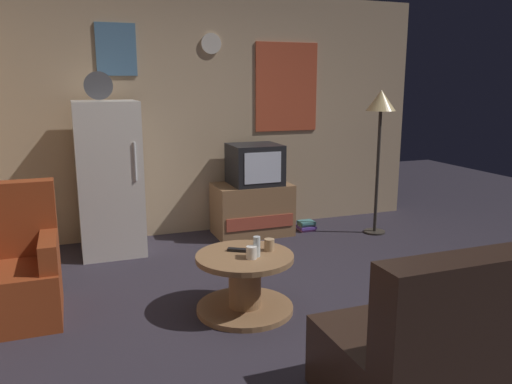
{
  "coord_description": "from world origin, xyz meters",
  "views": [
    {
      "loc": [
        -1.43,
        -3.08,
        1.67
      ],
      "look_at": [
        0.04,
        0.9,
        0.75
      ],
      "focal_mm": 35.54,
      "sensor_mm": 36.0,
      "label": 1
    }
  ],
  "objects": [
    {
      "name": "couch",
      "position": [
        0.59,
        -1.2,
        0.31
      ],
      "size": [
        1.7,
        0.8,
        0.92
      ],
      "color": "black",
      "rests_on": "ground_plane"
    },
    {
      "name": "tv_stand",
      "position": [
        0.44,
        2.08,
        0.28
      ],
      "size": [
        0.84,
        0.53,
        0.57
      ],
      "color": "#8E6642",
      "rests_on": "ground_plane"
    },
    {
      "name": "wall_with_art",
      "position": [
        0.01,
        2.45,
        1.32
      ],
      "size": [
        5.2,
        0.12,
        2.62
      ],
      "color": "tan",
      "rests_on": "ground_plane"
    },
    {
      "name": "armchair",
      "position": [
        -1.9,
        0.75,
        0.34
      ],
      "size": [
        0.68,
        0.68,
        0.96
      ],
      "color": "maroon",
      "rests_on": "ground_plane"
    },
    {
      "name": "book_stack",
      "position": [
        1.07,
        1.99,
        0.05
      ],
      "size": [
        0.19,
        0.17,
        0.11
      ],
      "color": "#BB69BD",
      "rests_on": "ground_plane"
    },
    {
      "name": "mug_ceramic_tan",
      "position": [
        -0.08,
        0.27,
        0.48
      ],
      "size": [
        0.08,
        0.08,
        0.09
      ],
      "primitive_type": "cylinder",
      "color": "tan",
      "rests_on": "coffee_table"
    },
    {
      "name": "standing_lamp",
      "position": [
        1.76,
        1.64,
        1.36
      ],
      "size": [
        0.32,
        0.32,
        1.59
      ],
      "color": "#332D28",
      "rests_on": "ground_plane"
    },
    {
      "name": "remote_control",
      "position": [
        -0.31,
        0.34,
        0.45
      ],
      "size": [
        0.15,
        0.12,
        0.02
      ],
      "primitive_type": "cube",
      "rotation": [
        0.0,
        0.0,
        -0.57
      ],
      "color": "black",
      "rests_on": "coffee_table"
    },
    {
      "name": "fridge",
      "position": [
        -1.09,
        1.99,
        0.75
      ],
      "size": [
        0.6,
        0.62,
        1.77
      ],
      "color": "silver",
      "rests_on": "ground_plane"
    },
    {
      "name": "ground_plane",
      "position": [
        0.0,
        0.0,
        0.0
      ],
      "size": [
        12.0,
        12.0,
        0.0
      ],
      "primitive_type": "plane",
      "color": "#2D2833"
    },
    {
      "name": "mug_ceramic_white",
      "position": [
        -0.27,
        0.15,
        0.48
      ],
      "size": [
        0.08,
        0.08,
        0.09
      ],
      "primitive_type": "cylinder",
      "color": "silver",
      "rests_on": "coffee_table"
    },
    {
      "name": "wine_glass",
      "position": [
        -0.22,
        0.18,
        0.51
      ],
      "size": [
        0.05,
        0.05,
        0.15
      ],
      "primitive_type": "cylinder",
      "color": "silver",
      "rests_on": "coffee_table"
    },
    {
      "name": "coffee_table",
      "position": [
        -0.29,
        0.25,
        0.22
      ],
      "size": [
        0.72,
        0.72,
        0.44
      ],
      "color": "#8E6642",
      "rests_on": "ground_plane"
    },
    {
      "name": "crt_tv",
      "position": [
        0.47,
        2.08,
        0.79
      ],
      "size": [
        0.54,
        0.51,
        0.44
      ],
      "color": "black",
      "rests_on": "tv_stand"
    }
  ]
}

